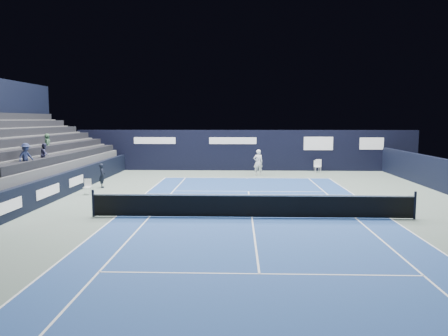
{
  "coord_description": "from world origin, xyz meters",
  "views": [
    {
      "loc": [
        -0.53,
        -17.12,
        3.9
      ],
      "look_at": [
        -1.33,
        6.27,
        1.3
      ],
      "focal_mm": 35.0,
      "sensor_mm": 36.0,
      "label": 1
    }
  ],
  "objects_px": {
    "folding_chair_back_a": "(318,164)",
    "folding_chair_back_b": "(317,166)",
    "line_judge_chair": "(87,186)",
    "tennis_net": "(252,205)",
    "tennis_player": "(258,162)"
  },
  "relations": [
    {
      "from": "folding_chair_back_a",
      "to": "folding_chair_back_b",
      "type": "bearing_deg",
      "value": -125.35
    },
    {
      "from": "folding_chair_back_b",
      "to": "folding_chair_back_a",
      "type": "bearing_deg",
      "value": 34.08
    },
    {
      "from": "folding_chair_back_a",
      "to": "folding_chair_back_b",
      "type": "relative_size",
      "value": 1.09
    },
    {
      "from": "folding_chair_back_b",
      "to": "tennis_net",
      "type": "relative_size",
      "value": 0.07
    },
    {
      "from": "line_judge_chair",
      "to": "tennis_net",
      "type": "bearing_deg",
      "value": -34.72
    },
    {
      "from": "line_judge_chair",
      "to": "tennis_net",
      "type": "relative_size",
      "value": 0.06
    },
    {
      "from": "folding_chair_back_b",
      "to": "tennis_net",
      "type": "distance_m",
      "value": 16.23
    },
    {
      "from": "tennis_net",
      "to": "tennis_player",
      "type": "height_order",
      "value": "tennis_player"
    },
    {
      "from": "folding_chair_back_a",
      "to": "tennis_net",
      "type": "height_order",
      "value": "tennis_net"
    },
    {
      "from": "folding_chair_back_b",
      "to": "tennis_player",
      "type": "bearing_deg",
      "value": -165.05
    },
    {
      "from": "tennis_player",
      "to": "line_judge_chair",
      "type": "bearing_deg",
      "value": -138.48
    },
    {
      "from": "folding_chair_back_b",
      "to": "tennis_net",
      "type": "xyz_separation_m",
      "value": [
        -5.27,
        -15.35,
        0.01
      ]
    },
    {
      "from": "line_judge_chair",
      "to": "tennis_player",
      "type": "height_order",
      "value": "tennis_player"
    },
    {
      "from": "folding_chair_back_b",
      "to": "line_judge_chair",
      "type": "height_order",
      "value": "folding_chair_back_b"
    },
    {
      "from": "line_judge_chair",
      "to": "folding_chair_back_a",
      "type": "bearing_deg",
      "value": 33.46
    }
  ]
}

